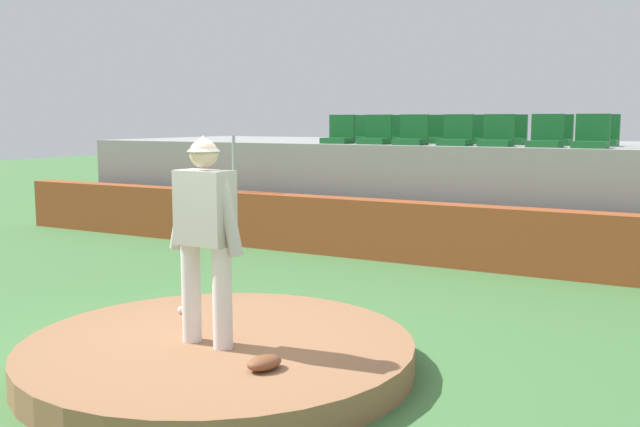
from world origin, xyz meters
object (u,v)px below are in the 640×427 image
at_px(stadium_chair_2, 412,135).
at_px(stadium_chair_6, 591,137).
at_px(stadium_chair_4, 497,136).
at_px(stadium_chair_10, 471,135).
at_px(stadium_chair_0, 340,134).
at_px(stadium_chair_11, 511,135).
at_px(stadium_chair_1, 376,135).
at_px(stadium_chair_13, 602,136).
at_px(stadium_chair_9, 432,134).
at_px(pitcher, 205,225).
at_px(stadium_chair_5, 546,137).
at_px(stadium_chair_8, 397,134).
at_px(stadium_chair_3, 456,136).
at_px(stadium_chair_12, 556,136).
at_px(stadium_chair_7, 362,134).
at_px(baseball, 181,310).
at_px(fielding_glove, 264,363).

distance_m(stadium_chair_2, stadium_chair_6, 2.81).
height_order(stadium_chair_4, stadium_chair_10, same).
distance_m(stadium_chair_0, stadium_chair_11, 2.92).
height_order(stadium_chair_1, stadium_chair_13, same).
height_order(stadium_chair_1, stadium_chair_9, same).
xyz_separation_m(stadium_chair_0, stadium_chair_10, (2.09, 0.86, 0.00)).
distance_m(stadium_chair_0, stadium_chair_6, 4.19).
bearing_deg(pitcher, stadium_chair_5, 81.48).
bearing_deg(stadium_chair_8, stadium_chair_1, 90.02).
relative_size(stadium_chair_3, stadium_chair_13, 1.00).
bearing_deg(stadium_chair_6, stadium_chair_8, -15.18).
relative_size(pitcher, stadium_chair_13, 3.55).
distance_m(stadium_chair_0, stadium_chair_4, 2.79).
xyz_separation_m(stadium_chair_2, stadium_chair_3, (0.75, 0.03, 0.00)).
xyz_separation_m(stadium_chair_3, stadium_chair_13, (2.09, 0.90, 0.00)).
bearing_deg(stadium_chair_2, stadium_chair_12, -156.67).
bearing_deg(stadium_chair_2, stadium_chair_8, -54.54).
distance_m(stadium_chair_4, stadium_chair_8, 2.28).
bearing_deg(stadium_chair_6, stadium_chair_7, -12.77).
bearing_deg(stadium_chair_9, stadium_chair_0, 31.90).
relative_size(pitcher, stadium_chair_7, 3.55).
distance_m(stadium_chair_1, stadium_chair_10, 1.63).
xyz_separation_m(stadium_chair_3, stadium_chair_10, (-0.03, 0.87, 0.00)).
bearing_deg(stadium_chair_1, stadium_chair_8, -89.98).
bearing_deg(stadium_chair_8, stadium_chair_12, 179.53).
distance_m(stadium_chair_0, stadium_chair_13, 4.31).
xyz_separation_m(stadium_chair_8, stadium_chair_13, (3.51, -0.02, 0.00)).
xyz_separation_m(stadium_chair_1, stadium_chair_3, (1.42, -0.02, 0.00)).
bearing_deg(stadium_chair_3, stadium_chair_0, -0.29).
bearing_deg(stadium_chair_0, stadium_chair_6, 179.40).
bearing_deg(baseball, stadium_chair_7, 100.63).
relative_size(pitcher, stadium_chair_9, 3.55).
bearing_deg(stadium_chair_3, stadium_chair_8, -32.65).
distance_m(pitcher, stadium_chair_4, 6.54).
xyz_separation_m(stadium_chair_10, stadium_chair_11, (0.68, 0.03, 0.00)).
xyz_separation_m(stadium_chair_0, stadium_chair_12, (3.51, 0.88, 0.00)).
relative_size(pitcher, baseball, 23.99).
bearing_deg(stadium_chair_11, stadium_chair_3, 54.28).
relative_size(stadium_chair_11, stadium_chair_12, 1.00).
xyz_separation_m(baseball, stadium_chair_3, (0.85, 5.83, 1.61)).
distance_m(stadium_chair_4, stadium_chair_13, 1.69).
bearing_deg(stadium_chair_13, stadium_chair_6, 88.12).
bearing_deg(pitcher, stadium_chair_1, 106.03).
bearing_deg(stadium_chair_12, stadium_chair_8, -0.47).
xyz_separation_m(stadium_chair_1, stadium_chair_13, (3.51, 0.88, 0.00)).
distance_m(pitcher, stadium_chair_0, 6.85).
xyz_separation_m(stadium_chair_5, stadium_chair_7, (-3.52, 0.91, 0.00)).
relative_size(fielding_glove, stadium_chair_2, 0.60).
xyz_separation_m(pitcher, stadium_chair_4, (0.69, 6.47, 0.62)).
distance_m(stadium_chair_3, stadium_chair_12, 1.65).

